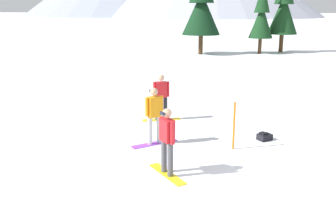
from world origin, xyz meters
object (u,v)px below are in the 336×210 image
at_px(pine_tree_leaning, 201,5).
at_px(snowboarder_background, 161,96).
at_px(snowboarder_midground, 154,115).
at_px(pine_tree_young, 284,6).
at_px(snowboarder_foreground, 167,140).
at_px(backpack_black, 264,137).
at_px(pine_tree_twin, 262,14).
at_px(trail_marker_pole, 234,126).

bearing_deg(pine_tree_leaning, snowboarder_background, -84.99).
xyz_separation_m(snowboarder_midground, pine_tree_young, (5.09, 28.10, 3.45)).
relative_size(snowboarder_foreground, backpack_black, 3.27).
bearing_deg(pine_tree_leaning, snowboarder_midground, -84.45).
height_order(snowboarder_foreground, snowboarder_background, snowboarder_background).
height_order(snowboarder_midground, backpack_black, snowboarder_midground).
xyz_separation_m(snowboarder_foreground, snowboarder_midground, (-0.94, 2.13, 0.02)).
bearing_deg(backpack_black, pine_tree_young, 86.45).
xyz_separation_m(pine_tree_young, pine_tree_twin, (-2.02, -1.62, -0.75)).
height_order(backpack_black, pine_tree_twin, pine_tree_twin).
bearing_deg(pine_tree_young, snowboarder_midground, -100.26).
height_order(snowboarder_midground, pine_tree_young, pine_tree_young).
bearing_deg(snowboarder_midground, pine_tree_young, 79.74).
height_order(snowboarder_background, trail_marker_pole, snowboarder_background).
relative_size(backpack_black, trail_marker_pole, 0.37).
distance_m(pine_tree_young, pine_tree_twin, 2.70).
distance_m(snowboarder_foreground, snowboarder_background, 4.97).
bearing_deg(snowboarder_background, snowboarder_foreground, -73.59).
xyz_separation_m(snowboarder_foreground, snowboarder_background, (-1.40, 4.76, 0.00)).
relative_size(snowboarder_midground, pine_tree_twin, 0.27).
height_order(pine_tree_young, pine_tree_leaning, pine_tree_leaning).
height_order(snowboarder_background, pine_tree_leaning, pine_tree_leaning).
height_order(snowboarder_background, pine_tree_twin, pine_tree_twin).
relative_size(pine_tree_young, pine_tree_twin, 1.20).
bearing_deg(snowboarder_background, pine_tree_twin, 81.60).
bearing_deg(snowboarder_foreground, trail_marker_pole, 55.87).
height_order(backpack_black, pine_tree_young, pine_tree_young).
bearing_deg(snowboarder_foreground, snowboarder_background, 106.41).
relative_size(pine_tree_leaning, pine_tree_twin, 1.23).
xyz_separation_m(backpack_black, pine_tree_leaning, (-5.82, 23.52, 4.41)).
xyz_separation_m(pine_tree_leaning, pine_tree_twin, (5.46, 1.77, -0.86)).
distance_m(snowboarder_midground, pine_tree_leaning, 25.09).
relative_size(snowboarder_foreground, pine_tree_leaning, 0.21).
height_order(snowboarder_background, backpack_black, snowboarder_background).
distance_m(snowboarder_midground, pine_tree_twin, 26.80).
distance_m(snowboarder_background, pine_tree_leaning, 22.46).
relative_size(snowboarder_midground, pine_tree_leaning, 0.22).
distance_m(snowboarder_foreground, pine_tree_young, 30.72).
bearing_deg(pine_tree_twin, pine_tree_leaning, -162.08).
xyz_separation_m(trail_marker_pole, pine_tree_twin, (0.59, 26.36, 2.93)).
distance_m(snowboarder_foreground, pine_tree_leaning, 27.29).
height_order(snowboarder_midground, trail_marker_pole, snowboarder_midground).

